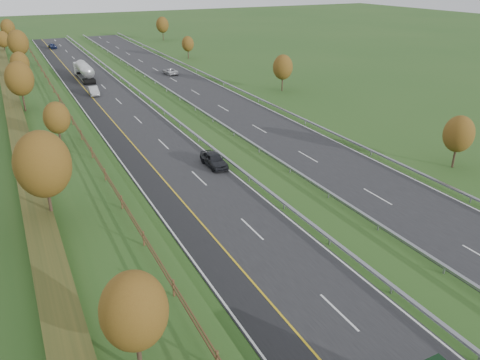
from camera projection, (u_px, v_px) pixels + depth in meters
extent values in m
plane|color=#274B1B|center=(190.00, 121.00, 69.01)|extent=(400.00, 400.00, 0.00)
cube|color=black|center=(128.00, 119.00, 69.78)|extent=(10.50, 200.00, 0.04)
cube|color=black|center=(228.00, 106.00, 76.57)|extent=(10.50, 200.00, 0.04)
cube|color=black|center=(102.00, 122.00, 68.24)|extent=(3.00, 200.00, 0.04)
cube|color=silver|center=(93.00, 123.00, 67.69)|extent=(0.15, 200.00, 0.01)
cube|color=gold|center=(113.00, 121.00, 68.85)|extent=(0.15, 200.00, 0.01)
cube|color=silver|center=(160.00, 115.00, 71.85)|extent=(0.15, 200.00, 0.01)
cube|color=silver|center=(199.00, 109.00, 74.48)|extent=(0.15, 200.00, 0.01)
cube|color=silver|center=(255.00, 102.00, 78.63)|extent=(0.15, 200.00, 0.01)
cube|color=silver|center=(339.00, 312.00, 30.41)|extent=(0.15, 4.00, 0.01)
cube|color=silver|center=(252.00, 229.00, 40.18)|extent=(0.15, 4.00, 0.01)
cube|color=silver|center=(377.00, 196.00, 45.93)|extent=(0.15, 4.00, 0.01)
cube|color=silver|center=(199.00, 178.00, 49.94)|extent=(0.15, 4.00, 0.01)
cube|color=silver|center=(308.00, 157.00, 55.70)|extent=(0.15, 4.00, 0.01)
cube|color=silver|center=(163.00, 144.00, 59.71)|extent=(0.15, 4.00, 0.01)
cube|color=silver|center=(259.00, 129.00, 65.46)|extent=(0.15, 4.00, 0.01)
cube|color=silver|center=(138.00, 120.00, 69.47)|extent=(0.15, 4.00, 0.01)
cube|color=silver|center=(223.00, 108.00, 75.23)|extent=(0.15, 4.00, 0.01)
cube|color=silver|center=(119.00, 101.00, 79.24)|extent=(0.15, 4.00, 0.01)
cube|color=silver|center=(195.00, 92.00, 84.99)|extent=(0.15, 4.00, 0.01)
cube|color=silver|center=(103.00, 87.00, 89.00)|extent=(0.15, 4.00, 0.01)
cube|color=silver|center=(173.00, 80.00, 94.76)|extent=(0.15, 4.00, 0.01)
cube|color=silver|center=(91.00, 75.00, 98.77)|extent=(0.15, 4.00, 0.01)
cube|color=silver|center=(155.00, 69.00, 104.52)|extent=(0.15, 4.00, 0.01)
cube|color=silver|center=(82.00, 66.00, 108.53)|extent=(0.15, 4.00, 0.01)
cube|color=silver|center=(141.00, 61.00, 114.29)|extent=(0.15, 4.00, 0.01)
cube|color=silver|center=(73.00, 58.00, 118.30)|extent=(0.15, 4.00, 0.01)
cube|color=silver|center=(128.00, 54.00, 124.05)|extent=(0.15, 4.00, 0.01)
cube|color=silver|center=(66.00, 51.00, 128.06)|extent=(0.15, 4.00, 0.01)
cube|color=silver|center=(117.00, 48.00, 133.82)|extent=(0.15, 4.00, 0.01)
cube|color=silver|center=(60.00, 45.00, 137.83)|extent=(0.15, 4.00, 0.01)
cube|color=silver|center=(108.00, 42.00, 143.58)|extent=(0.15, 4.00, 0.01)
cube|color=silver|center=(55.00, 40.00, 147.59)|extent=(0.15, 4.00, 0.01)
cube|color=silver|center=(100.00, 38.00, 153.35)|extent=(0.15, 4.00, 0.01)
cube|color=#274B1B|center=(33.00, 125.00, 64.03)|extent=(12.00, 200.00, 2.00)
cube|color=#303817|center=(15.00, 116.00, 62.58)|extent=(2.20, 180.00, 1.10)
cube|color=#422B19|center=(66.00, 110.00, 65.25)|extent=(0.08, 184.00, 0.10)
cube|color=#422B19|center=(65.00, 107.00, 65.08)|extent=(0.08, 184.00, 0.10)
cube|color=#422B19|center=(217.00, 360.00, 23.32)|extent=(0.12, 0.12, 1.20)
cube|color=#422B19|center=(174.00, 288.00, 28.61)|extent=(0.12, 0.12, 1.20)
cube|color=#422B19|center=(144.00, 238.00, 33.90)|extent=(0.12, 0.12, 1.20)
cube|color=#422B19|center=(122.00, 202.00, 39.19)|extent=(0.12, 0.12, 1.20)
cube|color=#422B19|center=(105.00, 174.00, 44.48)|extent=(0.12, 0.12, 1.20)
cube|color=#422B19|center=(92.00, 153.00, 49.77)|extent=(0.12, 0.12, 1.20)
cube|color=#422B19|center=(81.00, 135.00, 55.06)|extent=(0.12, 0.12, 1.20)
cube|color=#422B19|center=(73.00, 121.00, 60.35)|extent=(0.12, 0.12, 1.20)
cube|color=#422B19|center=(65.00, 108.00, 65.63)|extent=(0.12, 0.12, 1.20)
cube|color=#422B19|center=(59.00, 98.00, 70.92)|extent=(0.12, 0.12, 1.20)
cube|color=#422B19|center=(54.00, 89.00, 76.21)|extent=(0.12, 0.12, 1.20)
cube|color=#422B19|center=(49.00, 81.00, 81.50)|extent=(0.12, 0.12, 1.20)
cube|color=#422B19|center=(45.00, 75.00, 86.79)|extent=(0.12, 0.12, 1.20)
cube|color=#422B19|center=(41.00, 69.00, 92.08)|extent=(0.12, 0.12, 1.20)
cube|color=#422B19|center=(38.00, 63.00, 97.37)|extent=(0.12, 0.12, 1.20)
cube|color=#422B19|center=(35.00, 58.00, 102.66)|extent=(0.12, 0.12, 1.20)
cube|color=#422B19|center=(32.00, 54.00, 107.95)|extent=(0.12, 0.12, 1.20)
cube|color=#422B19|center=(30.00, 50.00, 113.24)|extent=(0.12, 0.12, 1.20)
cube|color=#422B19|center=(28.00, 47.00, 118.53)|extent=(0.12, 0.12, 1.20)
cube|color=#422B19|center=(26.00, 43.00, 123.82)|extent=(0.12, 0.12, 1.20)
cube|color=#422B19|center=(24.00, 40.00, 129.11)|extent=(0.12, 0.12, 1.20)
cube|color=#422B19|center=(22.00, 37.00, 134.40)|extent=(0.12, 0.12, 1.20)
cube|color=#422B19|center=(21.00, 35.00, 139.69)|extent=(0.12, 0.12, 1.20)
cube|color=gray|center=(164.00, 110.00, 71.88)|extent=(0.32, 200.00, 0.18)
cube|color=gray|center=(479.00, 359.00, 26.45)|extent=(0.10, 0.14, 0.56)
cube|color=gray|center=(391.00, 290.00, 32.15)|extent=(0.10, 0.14, 0.56)
cube|color=gray|center=(329.00, 242.00, 37.84)|extent=(0.10, 0.14, 0.56)
cube|color=gray|center=(284.00, 206.00, 43.54)|extent=(0.10, 0.14, 0.56)
cube|color=gray|center=(249.00, 179.00, 49.24)|extent=(0.10, 0.14, 0.56)
cube|color=gray|center=(221.00, 157.00, 54.93)|extent=(0.10, 0.14, 0.56)
cube|color=gray|center=(199.00, 139.00, 60.63)|extent=(0.10, 0.14, 0.56)
cube|color=gray|center=(180.00, 125.00, 66.32)|extent=(0.10, 0.14, 0.56)
cube|color=gray|center=(164.00, 113.00, 72.02)|extent=(0.10, 0.14, 0.56)
cube|color=gray|center=(151.00, 102.00, 77.72)|extent=(0.10, 0.14, 0.56)
cube|color=gray|center=(139.00, 93.00, 83.41)|extent=(0.10, 0.14, 0.56)
cube|color=gray|center=(129.00, 85.00, 89.11)|extent=(0.10, 0.14, 0.56)
cube|color=gray|center=(120.00, 78.00, 94.80)|extent=(0.10, 0.14, 0.56)
cube|color=gray|center=(112.00, 72.00, 100.50)|extent=(0.10, 0.14, 0.56)
cube|color=gray|center=(105.00, 67.00, 106.20)|extent=(0.10, 0.14, 0.56)
cube|color=gray|center=(99.00, 62.00, 111.89)|extent=(0.10, 0.14, 0.56)
cube|color=gray|center=(93.00, 57.00, 117.59)|extent=(0.10, 0.14, 0.56)
cube|color=gray|center=(88.00, 53.00, 123.29)|extent=(0.10, 0.14, 0.56)
cube|color=gray|center=(83.00, 50.00, 128.98)|extent=(0.10, 0.14, 0.56)
cube|color=gray|center=(79.00, 46.00, 134.68)|extent=(0.10, 0.14, 0.56)
cube|color=gray|center=(75.00, 43.00, 140.37)|extent=(0.10, 0.14, 0.56)
cube|color=gray|center=(72.00, 40.00, 146.07)|extent=(0.10, 0.14, 0.56)
cube|color=gray|center=(68.00, 38.00, 151.77)|extent=(0.10, 0.14, 0.56)
cube|color=gray|center=(195.00, 106.00, 73.98)|extent=(0.32, 200.00, 0.18)
cube|color=gray|center=(444.00, 270.00, 34.24)|extent=(0.10, 0.14, 0.56)
cube|color=gray|center=(378.00, 227.00, 39.94)|extent=(0.10, 0.14, 0.56)
cube|color=gray|center=(328.00, 195.00, 45.64)|extent=(0.10, 0.14, 0.56)
cube|color=gray|center=(290.00, 170.00, 51.33)|extent=(0.10, 0.14, 0.56)
cube|color=gray|center=(259.00, 150.00, 57.03)|extent=(0.10, 0.14, 0.56)
cube|color=gray|center=(234.00, 134.00, 62.72)|extent=(0.10, 0.14, 0.56)
cube|color=gray|center=(213.00, 120.00, 68.42)|extent=(0.10, 0.14, 0.56)
cube|color=gray|center=(195.00, 109.00, 74.12)|extent=(0.10, 0.14, 0.56)
cube|color=gray|center=(180.00, 99.00, 79.81)|extent=(0.10, 0.14, 0.56)
cube|color=gray|center=(167.00, 90.00, 85.51)|extent=(0.10, 0.14, 0.56)
cube|color=gray|center=(155.00, 83.00, 91.21)|extent=(0.10, 0.14, 0.56)
cube|color=gray|center=(145.00, 76.00, 96.90)|extent=(0.10, 0.14, 0.56)
cube|color=gray|center=(136.00, 70.00, 102.60)|extent=(0.10, 0.14, 0.56)
cube|color=gray|center=(128.00, 65.00, 108.29)|extent=(0.10, 0.14, 0.56)
cube|color=gray|center=(120.00, 60.00, 113.99)|extent=(0.10, 0.14, 0.56)
cube|color=gray|center=(114.00, 56.00, 119.69)|extent=(0.10, 0.14, 0.56)
cube|color=gray|center=(108.00, 52.00, 125.38)|extent=(0.10, 0.14, 0.56)
cube|color=gray|center=(102.00, 48.00, 131.08)|extent=(0.10, 0.14, 0.56)
cube|color=gray|center=(97.00, 45.00, 136.78)|extent=(0.10, 0.14, 0.56)
cube|color=gray|center=(93.00, 42.00, 142.47)|extent=(0.10, 0.14, 0.56)
cube|color=gray|center=(88.00, 39.00, 148.17)|extent=(0.10, 0.14, 0.56)
cube|color=gray|center=(84.00, 37.00, 153.86)|extent=(0.10, 0.14, 0.56)
cube|color=gray|center=(259.00, 98.00, 78.71)|extent=(0.32, 200.00, 0.18)
cube|color=gray|center=(471.00, 200.00, 44.67)|extent=(0.10, 0.14, 0.56)
cube|color=gray|center=(371.00, 153.00, 56.06)|extent=(0.10, 0.14, 0.56)
cube|color=gray|center=(305.00, 122.00, 67.45)|extent=(0.10, 0.14, 0.56)
cube|color=gray|center=(259.00, 100.00, 78.85)|extent=(0.10, 0.14, 0.56)
cube|color=gray|center=(224.00, 84.00, 90.24)|extent=(0.10, 0.14, 0.56)
cube|color=gray|center=(196.00, 71.00, 101.63)|extent=(0.10, 0.14, 0.56)
cube|color=gray|center=(175.00, 61.00, 113.02)|extent=(0.10, 0.14, 0.56)
cube|color=gray|center=(157.00, 52.00, 124.42)|extent=(0.10, 0.14, 0.56)
cube|color=gray|center=(142.00, 46.00, 135.81)|extent=(0.10, 0.14, 0.56)
cube|color=gray|center=(130.00, 40.00, 147.20)|extent=(0.10, 0.14, 0.56)
cube|color=gray|center=(119.00, 35.00, 158.59)|extent=(0.10, 0.14, 0.56)
cylinder|color=#2D2116|center=(139.00, 354.00, 22.85)|extent=(0.24, 0.24, 2.43)
ellipsoid|color=#563812|center=(134.00, 311.00, 21.75)|extent=(3.24, 3.24, 4.05)
cylinder|color=#2D2116|center=(50.00, 205.00, 36.53)|extent=(0.24, 0.24, 3.15)
ellipsoid|color=#563812|center=(43.00, 164.00, 35.10)|extent=(4.20, 4.20, 5.25)
cylinder|color=#2D2116|center=(60.00, 138.00, 52.61)|extent=(0.24, 0.24, 2.16)
ellipsoid|color=#563812|center=(57.00, 118.00, 51.63)|extent=(2.88, 2.88, 3.60)
cylinder|color=#2D2116|center=(24.00, 101.00, 66.08)|extent=(0.24, 0.24, 2.88)
ellipsoid|color=#563812|center=(19.00, 79.00, 64.78)|extent=(3.84, 3.84, 4.80)
cylinder|color=#2D2116|center=(23.00, 78.00, 81.25)|extent=(0.24, 0.24, 2.34)
ellipsoid|color=#563812|center=(20.00, 63.00, 80.19)|extent=(3.12, 3.12, 3.90)
cylinder|color=#2D2116|center=(21.00, 59.00, 96.16)|extent=(0.24, 0.24, 3.06)
ellipsoid|color=#563812|center=(18.00, 43.00, 94.78)|extent=(4.08, 4.08, 5.10)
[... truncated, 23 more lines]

